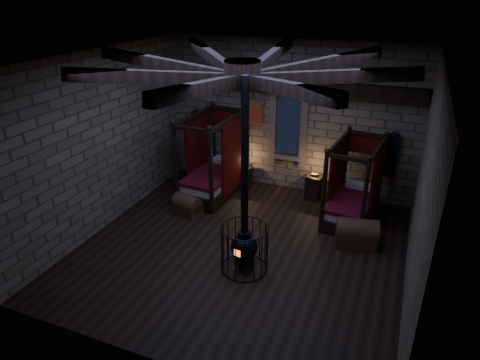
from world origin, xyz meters
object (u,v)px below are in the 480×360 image
at_px(trunk_right, 357,234).
at_px(stove, 244,244).
at_px(bed_left, 214,174).
at_px(trunk_left, 187,205).
at_px(bed_right, 352,201).

distance_m(trunk_right, stove, 2.75).
bearing_deg(bed_left, trunk_left, -92.46).
height_order(bed_left, trunk_left, bed_left).
bearing_deg(trunk_left, stove, -19.33).
distance_m(bed_left, stove, 3.72).
xyz_separation_m(trunk_left, stove, (2.25, -1.67, 0.38)).
bearing_deg(bed_right, bed_left, -174.74).
xyz_separation_m(bed_right, stove, (-1.74, -3.01, 0.11)).
xyz_separation_m(bed_left, trunk_left, (-0.13, -1.39, -0.33)).
bearing_deg(bed_left, stove, -52.39).
xyz_separation_m(bed_right, trunk_left, (-3.99, -1.35, -0.27)).
xyz_separation_m(bed_right, trunk_right, (0.30, -1.20, -0.21)).
distance_m(trunk_left, stove, 2.83).
bearing_deg(stove, bed_right, 70.65).
height_order(bed_right, trunk_right, bed_right).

